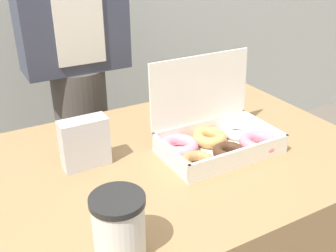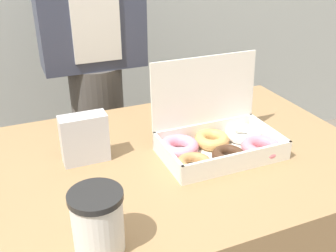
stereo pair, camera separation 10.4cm
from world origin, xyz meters
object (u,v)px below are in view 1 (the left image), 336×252
object	(u,v)px
coffee_cup	(119,226)
person_customer	(74,48)
napkin_holder	(85,143)
donut_box	(217,137)

from	to	relation	value
coffee_cup	person_customer	size ratio (longest dim) A/B	0.08
napkin_holder	person_customer	bearing A→B (deg)	74.40
donut_box	napkin_holder	xyz separation A→B (m)	(-0.35, 0.10, 0.03)
donut_box	napkin_holder	world-z (taller)	donut_box
napkin_holder	person_customer	size ratio (longest dim) A/B	0.08
napkin_holder	donut_box	bearing A→B (deg)	-15.45
coffee_cup	person_customer	xyz separation A→B (m)	(0.21, 0.93, 0.08)
person_customer	coffee_cup	bearing A→B (deg)	-102.91
coffee_cup	donut_box	bearing A→B (deg)	31.11
donut_box	napkin_holder	distance (m)	0.36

